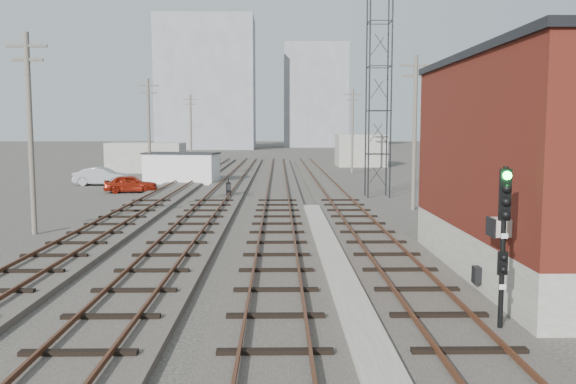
{
  "coord_description": "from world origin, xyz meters",
  "views": [
    {
      "loc": [
        -1.42,
        -7.45,
        4.79
      ],
      "look_at": [
        -1.04,
        17.26,
        2.2
      ],
      "focal_mm": 38.0,
      "sensor_mm": 36.0,
      "label": 1
    }
  ],
  "objects_px": {
    "switch_stand": "(228,189)",
    "car_silver": "(102,176)",
    "car_red": "(131,184)",
    "signal_mast": "(504,238)",
    "site_trailer": "(181,168)",
    "car_grey": "(186,169)"
  },
  "relations": [
    {
      "from": "switch_stand",
      "to": "site_trailer",
      "type": "height_order",
      "value": "site_trailer"
    },
    {
      "from": "car_red",
      "to": "car_silver",
      "type": "xyz_separation_m",
      "value": [
        -3.82,
        5.82,
        0.09
      ]
    },
    {
      "from": "switch_stand",
      "to": "car_grey",
      "type": "xyz_separation_m",
      "value": [
        -6.15,
        21.36,
        0.0
      ]
    },
    {
      "from": "car_silver",
      "to": "car_grey",
      "type": "bearing_deg",
      "value": -21.98
    },
    {
      "from": "switch_stand",
      "to": "car_red",
      "type": "height_order",
      "value": "switch_stand"
    },
    {
      "from": "signal_mast",
      "to": "car_red",
      "type": "distance_m",
      "value": 35.81
    },
    {
      "from": "site_trailer",
      "to": "car_red",
      "type": "height_order",
      "value": "site_trailer"
    },
    {
      "from": "signal_mast",
      "to": "car_red",
      "type": "relative_size",
      "value": 1.01
    },
    {
      "from": "site_trailer",
      "to": "car_silver",
      "type": "relative_size",
      "value": 1.48
    },
    {
      "from": "site_trailer",
      "to": "car_red",
      "type": "xyz_separation_m",
      "value": [
        -2.58,
        -7.65,
        -0.7
      ]
    },
    {
      "from": "car_red",
      "to": "car_grey",
      "type": "xyz_separation_m",
      "value": [
        1.45,
        17.6,
        -0.05
      ]
    },
    {
      "from": "site_trailer",
      "to": "car_silver",
      "type": "distance_m",
      "value": 6.68
    },
    {
      "from": "car_grey",
      "to": "site_trailer",
      "type": "bearing_deg",
      "value": -171.55
    },
    {
      "from": "car_silver",
      "to": "car_grey",
      "type": "distance_m",
      "value": 12.9
    },
    {
      "from": "site_trailer",
      "to": "car_grey",
      "type": "xyz_separation_m",
      "value": [
        -1.13,
        9.95,
        -0.75
      ]
    },
    {
      "from": "car_red",
      "to": "car_silver",
      "type": "height_order",
      "value": "car_silver"
    },
    {
      "from": "site_trailer",
      "to": "car_red",
      "type": "bearing_deg",
      "value": -97.94
    },
    {
      "from": "signal_mast",
      "to": "site_trailer",
      "type": "height_order",
      "value": "signal_mast"
    },
    {
      "from": "switch_stand",
      "to": "car_silver",
      "type": "bearing_deg",
      "value": 141.66
    },
    {
      "from": "car_silver",
      "to": "car_grey",
      "type": "relative_size",
      "value": 1.09
    },
    {
      "from": "signal_mast",
      "to": "car_silver",
      "type": "distance_m",
      "value": 42.73
    },
    {
      "from": "switch_stand",
      "to": "car_red",
      "type": "distance_m",
      "value": 8.48
    }
  ]
}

